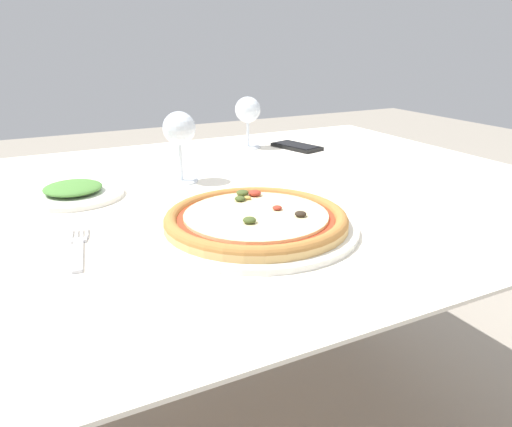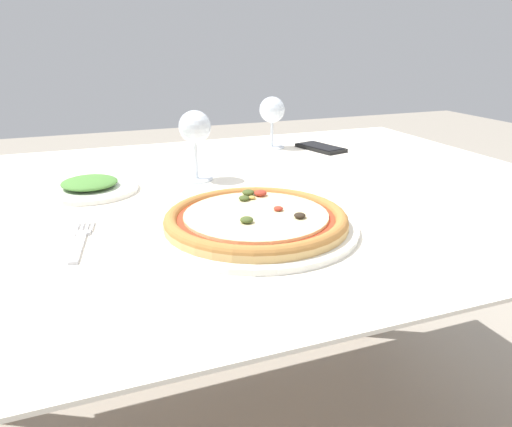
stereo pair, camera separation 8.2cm
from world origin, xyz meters
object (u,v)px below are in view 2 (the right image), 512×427
(pizza_plate, at_px, (256,221))
(wine_glass_far_left, at_px, (195,130))
(wine_glass_far_right, at_px, (272,112))
(side_plate, at_px, (90,187))
(cell_phone, at_px, (321,148))
(fork, at_px, (81,240))
(dining_table, at_px, (241,226))

(pizza_plate, relative_size, wine_glass_far_left, 2.19)
(wine_glass_far_right, relative_size, side_plate, 0.74)
(pizza_plate, height_order, cell_phone, pizza_plate)
(wine_glass_far_right, height_order, cell_phone, wine_glass_far_right)
(wine_glass_far_right, height_order, side_plate, wine_glass_far_right)
(pizza_plate, distance_m, wine_glass_far_left, 0.35)
(pizza_plate, bearing_deg, fork, 168.15)
(wine_glass_far_right, bearing_deg, dining_table, -121.57)
(cell_phone, bearing_deg, wine_glass_far_left, -156.36)
(pizza_plate, distance_m, wine_glass_far_right, 0.65)
(wine_glass_far_right, relative_size, cell_phone, 0.92)
(side_plate, bearing_deg, pizza_plate, -53.50)
(dining_table, xyz_separation_m, fork, (-0.32, -0.16, 0.08))
(wine_glass_far_right, distance_m, side_plate, 0.58)
(dining_table, height_order, cell_phone, cell_phone)
(dining_table, xyz_separation_m, wine_glass_far_left, (-0.06, 0.12, 0.19))
(dining_table, relative_size, wine_glass_far_right, 9.94)
(dining_table, bearing_deg, cell_phone, 40.44)
(fork, height_order, side_plate, side_plate)
(dining_table, relative_size, cell_phone, 9.17)
(dining_table, relative_size, wine_glass_far_left, 9.31)
(fork, distance_m, wine_glass_far_right, 0.77)
(pizza_plate, height_order, wine_glass_far_left, wine_glass_far_left)
(fork, bearing_deg, pizza_plate, -11.85)
(pizza_plate, relative_size, side_plate, 1.73)
(fork, bearing_deg, dining_table, 26.40)
(wine_glass_far_right, xyz_separation_m, cell_phone, (0.12, -0.07, -0.10))
(dining_table, bearing_deg, wine_glass_far_left, 118.41)
(pizza_plate, bearing_deg, dining_table, 77.17)
(dining_table, bearing_deg, pizza_plate, -102.83)
(pizza_plate, xyz_separation_m, wine_glass_far_right, (0.27, 0.58, 0.09))
(wine_glass_far_left, distance_m, wine_glass_far_right, 0.38)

